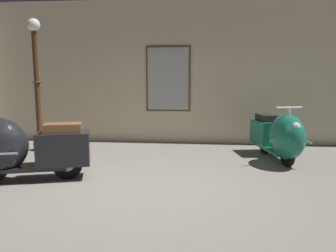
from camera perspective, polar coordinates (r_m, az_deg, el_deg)
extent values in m
plane|color=slate|center=(4.82, -3.94, -10.69)|extent=(60.00, 60.00, 0.00)
cube|color=beige|center=(8.03, 0.25, 8.99)|extent=(18.00, 0.20, 3.30)
cube|color=brown|center=(7.92, 0.02, 7.94)|extent=(1.03, 0.03, 1.50)
cube|color=#B2B2AD|center=(7.90, 0.01, 7.94)|extent=(0.95, 0.01, 1.42)
cylinder|color=black|center=(5.48, -16.55, -6.16)|extent=(0.46, 0.22, 0.45)
cylinder|color=silver|center=(5.48, -16.55, -6.16)|extent=(0.23, 0.16, 0.20)
cube|color=black|center=(5.57, -22.11, -6.46)|extent=(1.15, 0.71, 0.06)
cube|color=black|center=(5.43, -17.14, -3.62)|extent=(0.87, 0.66, 0.50)
cube|color=brown|center=(5.38, -17.29, -0.30)|extent=(0.61, 0.46, 0.14)
cylinder|color=black|center=(6.32, 19.45, -4.51)|extent=(0.17, 0.43, 0.42)
cylinder|color=silver|center=(6.32, 19.45, -4.51)|extent=(0.14, 0.21, 0.19)
cylinder|color=black|center=(7.22, 15.99, -2.76)|extent=(0.17, 0.43, 0.42)
cylinder|color=silver|center=(7.22, 15.99, -2.76)|extent=(0.14, 0.21, 0.19)
cube|color=#196B51|center=(6.77, 17.60, -3.75)|extent=(0.59, 1.06, 0.05)
ellipsoid|color=#196B51|center=(6.31, 19.38, -1.73)|extent=(0.73, 0.99, 0.80)
cube|color=#196B51|center=(7.14, 16.19, -0.99)|extent=(0.57, 0.79, 0.47)
cube|color=black|center=(7.10, 16.29, 1.37)|extent=(0.40, 0.56, 0.13)
sphere|color=silver|center=(6.01, 20.71, -0.15)|extent=(0.16, 0.16, 0.16)
cylinder|color=silver|center=(6.23, 19.67, 1.57)|extent=(0.05, 0.05, 0.30)
cylinder|color=silver|center=(6.21, 19.74, 2.92)|extent=(0.46, 0.13, 0.03)
cube|color=silver|center=(6.44, 21.52, -2.12)|extent=(0.16, 0.70, 0.03)
cylinder|color=#472D19|center=(7.76, -20.68, -3.13)|extent=(0.28, 0.28, 0.18)
cylinder|color=#472D19|center=(7.62, -21.17, 6.05)|extent=(0.11, 0.11, 2.30)
torus|color=#472D19|center=(7.61, -21.21, 6.91)|extent=(0.19, 0.19, 0.04)
sphere|color=white|center=(7.68, -21.70, 15.54)|extent=(0.26, 0.26, 0.26)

